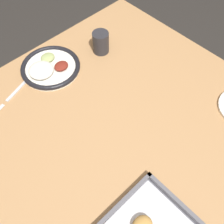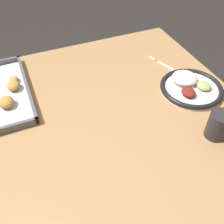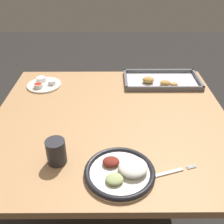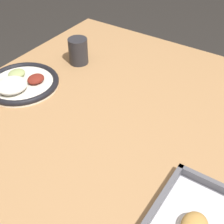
# 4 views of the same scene
# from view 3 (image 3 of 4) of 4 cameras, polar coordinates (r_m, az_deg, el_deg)

# --- Properties ---
(ground_plane) EXTENTS (8.00, 8.00, 0.00)m
(ground_plane) POSITION_cam_3_polar(r_m,az_deg,el_deg) (1.76, -0.31, -22.50)
(ground_plane) COLOR #282623
(dining_table) EXTENTS (1.08, 1.00, 0.77)m
(dining_table) POSITION_cam_3_polar(r_m,az_deg,el_deg) (1.27, -0.41, -5.35)
(dining_table) COLOR #AD7F51
(dining_table) RESTS_ON ground_plane
(dinner_plate) EXTENTS (0.25, 0.25, 0.05)m
(dinner_plate) POSITION_cam_3_polar(r_m,az_deg,el_deg) (0.92, 1.79, -12.80)
(dinner_plate) COLOR white
(dinner_plate) RESTS_ON dining_table
(fork) EXTENTS (0.20, 0.07, 0.00)m
(fork) POSITION_cam_3_polar(r_m,az_deg,el_deg) (0.95, 11.81, -12.84)
(fork) COLOR silver
(fork) RESTS_ON dining_table
(saucer_plate) EXTENTS (0.19, 0.19, 0.03)m
(saucer_plate) POSITION_cam_3_polar(r_m,az_deg,el_deg) (1.51, -14.78, 5.93)
(saucer_plate) COLOR white
(saucer_plate) RESTS_ON dining_table
(baking_tray) EXTENTS (0.42, 0.23, 0.04)m
(baking_tray) POSITION_cam_3_polar(r_m,az_deg,el_deg) (1.52, 10.38, 6.69)
(baking_tray) COLOR #595960
(baking_tray) RESTS_ON dining_table
(drinking_cup) EXTENTS (0.07, 0.07, 0.10)m
(drinking_cup) POSITION_cam_3_polar(r_m,az_deg,el_deg) (0.97, -12.27, -8.44)
(drinking_cup) COLOR #28282D
(drinking_cup) RESTS_ON dining_table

